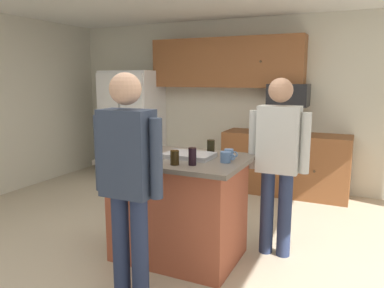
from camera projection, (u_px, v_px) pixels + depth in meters
floor at (170, 256)px, 3.59m from camera, size 7.04×7.04×0.00m
back_wall at (253, 103)px, 5.86m from camera, size 6.40×0.10×2.60m
cabinet_run_upper at (226, 63)px, 5.74m from camera, size 2.40×0.38×0.75m
cabinet_run_lower at (285, 163)px, 5.48m from camera, size 1.80×0.63×0.90m
refrigerator at (133, 124)px, 6.39m from camera, size 0.92×0.76×1.81m
microwave_over_range at (288, 95)px, 5.32m from camera, size 0.56×0.40×0.32m
kitchen_island at (179, 207)px, 3.51m from camera, size 1.26×0.91×0.98m
person_guest_by_door at (278, 155)px, 3.47m from camera, size 0.57×0.22×1.70m
person_guest_left at (128, 174)px, 2.70m from camera, size 0.57×0.23×1.74m
glass_short_whisky at (211, 147)px, 3.55m from camera, size 0.07×0.07×0.13m
mug_ceramic_white at (229, 154)px, 3.31m from camera, size 0.12×0.08×0.09m
mug_blue_stoneware at (226, 157)px, 3.19m from camera, size 0.13×0.09×0.09m
glass_dark_ale at (175, 158)px, 3.10m from camera, size 0.07×0.07×0.12m
glass_pilsner at (192, 156)px, 3.09m from camera, size 0.07×0.07×0.15m
glass_stout_tall at (137, 148)px, 3.43m from camera, size 0.07×0.07×0.17m
serving_tray at (189, 155)px, 3.39m from camera, size 0.44×0.30×0.04m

